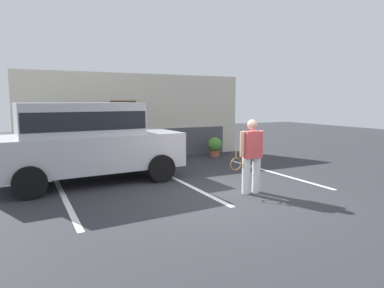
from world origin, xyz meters
TOP-DOWN VIEW (x-y plane):
  - ground_plane at (0.00, 0.00)m, footprint 40.00×40.00m
  - parking_stripe_0 at (-3.10, 1.50)m, footprint 0.12×4.40m
  - parking_stripe_1 at (-0.19, 1.50)m, footprint 0.12×4.40m
  - parking_stripe_2 at (2.72, 1.50)m, footprint 0.12×4.40m
  - house_frontage at (-0.01, 5.75)m, footprint 8.20×0.40m
  - parked_suv at (-2.38, 2.80)m, footprint 4.70×2.38m
  - tennis_player_man at (0.78, 0.03)m, footprint 0.88×0.27m
  - potted_plant_by_porch at (2.71, 4.90)m, footprint 0.55×0.55m

SIDE VIEW (x-z plane):
  - ground_plane at x=0.00m, z-range 0.00..0.00m
  - parking_stripe_0 at x=-3.10m, z-range 0.00..0.01m
  - parking_stripe_1 at x=-0.19m, z-range 0.00..0.01m
  - parking_stripe_2 at x=2.72m, z-range 0.00..0.01m
  - potted_plant_by_porch at x=2.71m, z-range 0.04..0.76m
  - tennis_player_man at x=0.78m, z-range 0.03..1.71m
  - parked_suv at x=-2.38m, z-range 0.12..2.17m
  - house_frontage at x=-0.01m, z-range -0.09..2.96m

